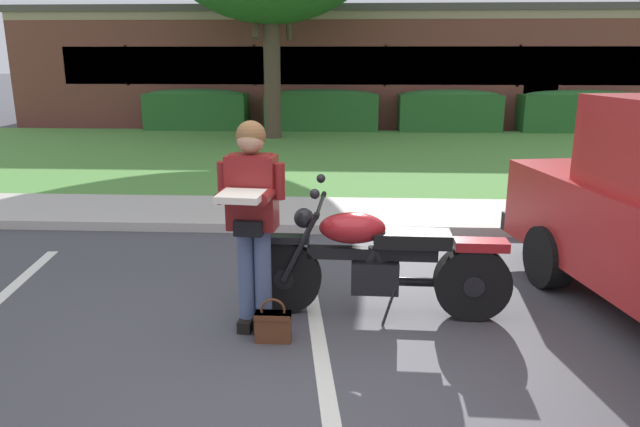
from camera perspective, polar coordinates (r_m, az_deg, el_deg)
name	(u,v)px	position (r m, az deg, el deg)	size (l,w,h in m)	color
ground_plane	(302,363)	(4.46, -1.70, -14.22)	(140.00, 140.00, 0.00)	#424247
curb_strip	(324,228)	(7.52, 0.37, -1.38)	(60.00, 0.20, 0.12)	#B7B2A8
concrete_walk	(327,212)	(8.34, 0.65, 0.13)	(60.00, 1.50, 0.08)	#B7B2A8
grass_lawn	(336,155)	(13.31, 1.58, 5.69)	(60.00, 8.67, 0.06)	#518E3D
stall_stripe_1	(320,350)	(4.63, 0.01, -13.02)	(0.12, 4.40, 0.01)	silver
motorcycle	(388,263)	(5.06, 6.60, -4.72)	(2.24, 0.82, 1.18)	black
rider_person	(252,211)	(4.63, -6.59, 0.25)	(0.53, 0.60, 1.70)	black
handbag	(273,324)	(4.72, -4.54, -10.58)	(0.28, 0.13, 0.36)	#562D19
hedge_left	(196,109)	(18.14, -11.84, 9.84)	(2.99, 0.90, 1.24)	#286028
hedge_center_left	(322,110)	(17.56, 0.15, 10.00)	(3.29, 0.90, 1.24)	#286028
hedge_center_right	(450,110)	(17.77, 12.39, 9.71)	(2.92, 0.90, 1.24)	#286028
hedge_right	(580,111)	(18.72, 23.83, 9.05)	(3.40, 0.90, 1.24)	#286028
brick_building	(377,65)	(23.70, 5.56, 14.06)	(23.06, 11.51, 3.64)	brown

